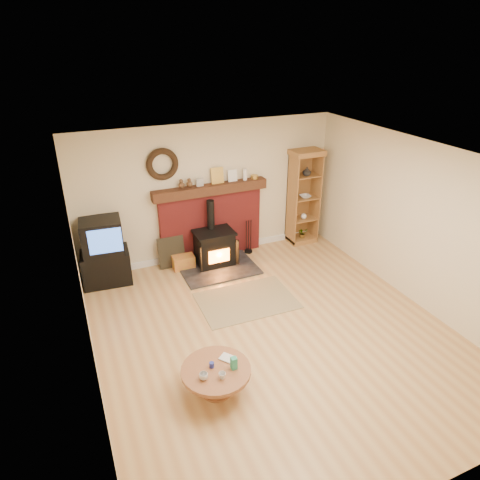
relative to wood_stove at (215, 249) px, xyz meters
name	(u,v)px	position (x,y,z in m)	size (l,w,h in m)	color
ground	(274,333)	(0.08, -2.27, -0.33)	(5.50, 5.50, 0.00)	#B27F4A
room_shell	(274,225)	(0.06, -2.18, 1.38)	(5.02, 5.52, 2.61)	beige
chimney_breast	(211,218)	(0.08, 0.40, 0.47)	(2.20, 0.22, 1.78)	maroon
wood_stove	(215,249)	(0.00, 0.00, 0.00)	(1.40, 1.00, 1.25)	black
area_rug	(247,301)	(0.05, -1.35, -0.33)	(1.56, 1.08, 0.01)	brown
tv_unit	(104,253)	(-1.96, 0.20, 0.24)	(0.86, 0.64, 1.19)	black
curio_cabinet	(303,197)	(2.04, 0.28, 0.65)	(0.63, 0.45, 1.96)	#9B6232
firelog_box	(184,262)	(-0.59, 0.13, -0.21)	(0.40, 0.25, 0.25)	yellow
leaning_painting	(171,252)	(-0.77, 0.28, -0.03)	(0.50, 0.03, 0.60)	black
fire_tools	(248,246)	(0.80, 0.23, -0.20)	(0.16, 0.16, 0.70)	black
coffee_table	(216,373)	(-1.11, -3.01, -0.04)	(0.85, 0.85, 0.53)	brown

